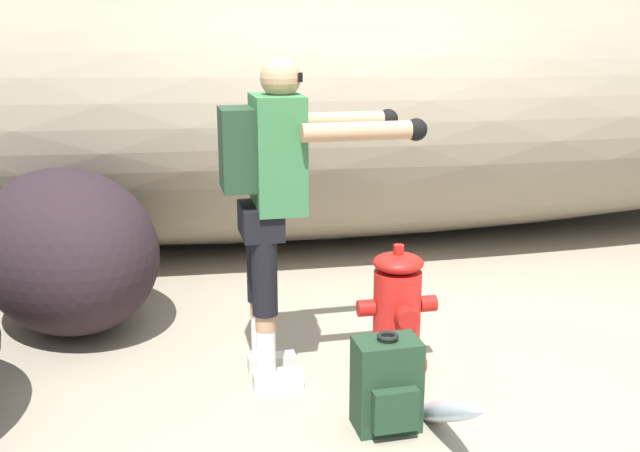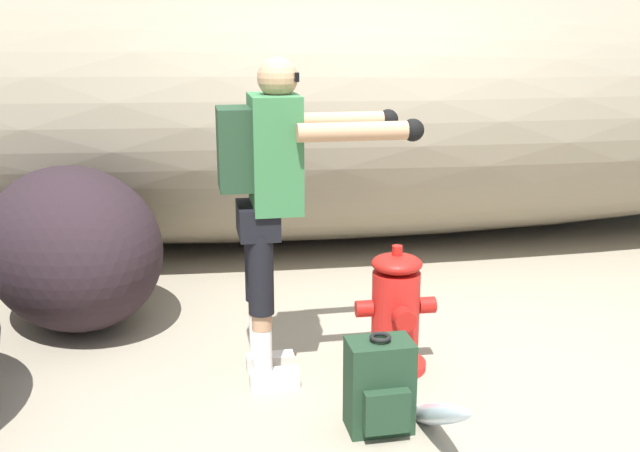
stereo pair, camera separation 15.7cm
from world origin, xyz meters
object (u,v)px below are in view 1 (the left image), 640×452
Objects in this scene: fire_hydrant at (397,313)px; boulder_large at (67,251)px; utility_worker at (276,184)px; spare_backpack at (387,385)px.

boulder_large is at bearing 153.44° from fire_hydrant.
utility_worker reaches higher than spare_backpack.
utility_worker is (-0.66, -0.01, 0.75)m from fire_hydrant.
boulder_large is (-1.17, 0.93, -0.56)m from utility_worker.
fire_hydrant is at bearing 156.77° from spare_backpack.
boulder_large reaches higher than spare_backpack.
spare_backpack is (-0.23, -0.61, -0.10)m from fire_hydrant.
boulder_large is (-1.83, 0.91, 0.19)m from fire_hydrant.
fire_hydrant is at bearing -26.56° from boulder_large.
boulder_large is at bearing 140.11° from utility_worker.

